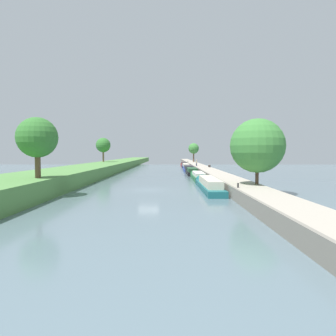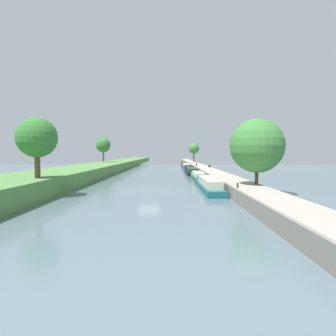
# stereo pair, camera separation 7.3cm
# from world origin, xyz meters

# --- Properties ---
(ground_plane) EXTENTS (160.00, 160.00, 0.00)m
(ground_plane) POSITION_xyz_m (0.00, 0.00, 0.00)
(ground_plane) COLOR slate
(left_grassy_bank) EXTENTS (8.90, 260.00, 1.99)m
(left_grassy_bank) POSITION_xyz_m (-13.31, 0.00, 0.99)
(left_grassy_bank) COLOR #518442
(left_grassy_bank) RESTS_ON ground_plane
(right_towpath) EXTENTS (3.46, 260.00, 1.16)m
(right_towpath) POSITION_xyz_m (10.60, 0.00, 0.58)
(right_towpath) COLOR #A89E8E
(right_towpath) RESTS_ON ground_plane
(stone_quay) EXTENTS (0.25, 260.00, 1.21)m
(stone_quay) POSITION_xyz_m (8.74, 0.00, 0.61)
(stone_quay) COLOR gray
(stone_quay) RESTS_ON ground_plane
(narrowboat_teal) EXTENTS (2.01, 15.28, 2.14)m
(narrowboat_teal) POSITION_xyz_m (7.36, 0.41, 0.62)
(narrowboat_teal) COLOR #195B60
(narrowboat_teal) RESTS_ON ground_plane
(narrowboat_green) EXTENTS (1.88, 12.12, 1.85)m
(narrowboat_green) POSITION_xyz_m (7.36, 14.49, 0.55)
(narrowboat_green) COLOR #1E6033
(narrowboat_green) RESTS_ON ground_plane
(narrowboat_black) EXTENTS (2.18, 11.56, 2.12)m
(narrowboat_black) POSITION_xyz_m (7.21, 26.98, 0.56)
(narrowboat_black) COLOR black
(narrowboat_black) RESTS_ON ground_plane
(narrowboat_blue) EXTENTS (2.12, 11.03, 2.15)m
(narrowboat_blue) POSITION_xyz_m (7.13, 38.21, 0.55)
(narrowboat_blue) COLOR #283D93
(narrowboat_blue) RESTS_ON ground_plane
(narrowboat_navy) EXTENTS (1.83, 16.67, 1.94)m
(narrowboat_navy) POSITION_xyz_m (7.27, 51.92, 0.57)
(narrowboat_navy) COLOR #141E42
(narrowboat_navy) RESTS_ON ground_plane
(narrowboat_red) EXTENTS (1.96, 11.28, 1.89)m
(narrowboat_red) POSITION_xyz_m (7.48, 67.59, 0.55)
(narrowboat_red) COLOR maroon
(narrowboat_red) RESTS_ON ground_plane
(tree_rightbank_near) EXTENTS (5.73, 5.73, 6.97)m
(tree_rightbank_near) POSITION_xyz_m (11.85, -4.67, 5.26)
(tree_rightbank_near) COLOR #4C3828
(tree_rightbank_near) RESTS_ON right_towpath
(tree_rightbank_midnear) EXTENTS (3.85, 3.85, 6.87)m
(tree_rightbank_midnear) POSITION_xyz_m (11.40, 74.75, 6.05)
(tree_rightbank_midnear) COLOR brown
(tree_rightbank_midnear) RESTS_ON right_towpath
(tree_leftbank_downstream) EXTENTS (4.03, 4.03, 6.08)m
(tree_leftbank_downstream) POSITION_xyz_m (-10.64, -6.53, 6.02)
(tree_leftbank_downstream) COLOR brown
(tree_leftbank_downstream) RESTS_ON left_grassy_bank
(tree_leftbank_upstream) EXTENTS (4.02, 4.02, 6.68)m
(tree_leftbank_upstream) POSITION_xyz_m (-15.91, 47.74, 6.63)
(tree_leftbank_upstream) COLOR brown
(tree_leftbank_upstream) RESTS_ON left_grassy_bank
(person_walking) EXTENTS (0.34, 0.34, 1.66)m
(person_walking) POSITION_xyz_m (9.41, 40.32, 2.04)
(person_walking) COLOR #282D42
(person_walking) RESTS_ON right_towpath
(mooring_bollard_near) EXTENTS (0.16, 0.16, 0.45)m
(mooring_bollard_near) POSITION_xyz_m (9.16, -7.75, 1.39)
(mooring_bollard_near) COLOR black
(mooring_bollard_near) RESTS_ON right_towpath
(mooring_bollard_far) EXTENTS (0.16, 0.16, 0.45)m
(mooring_bollard_far) POSITION_xyz_m (9.16, 72.50, 1.39)
(mooring_bollard_far) COLOR black
(mooring_bollard_far) RESTS_ON right_towpath
(park_bench) EXTENTS (0.44, 1.50, 0.47)m
(park_bench) POSITION_xyz_m (11.88, 34.00, 1.51)
(park_bench) COLOR #333338
(park_bench) RESTS_ON right_towpath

